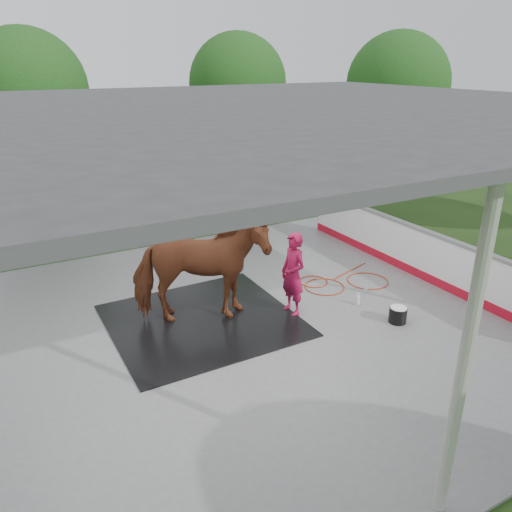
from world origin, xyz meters
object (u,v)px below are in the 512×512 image
horse (200,269)px  handler (293,274)px  wash_bucket (398,314)px  dasher_board (424,255)px

horse → handler: 1.81m
handler → wash_bucket: (1.56, -1.31, -0.67)m
horse → handler: size_ratio=1.51×
handler → wash_bucket: 2.14m
dasher_board → wash_bucket: dasher_board is taller
horse → wash_bucket: size_ratio=7.41×
horse → wash_bucket: bearing=-101.0°
handler → dasher_board: bearing=85.4°
dasher_board → horse: horse is taller
horse → dasher_board: bearing=-77.4°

